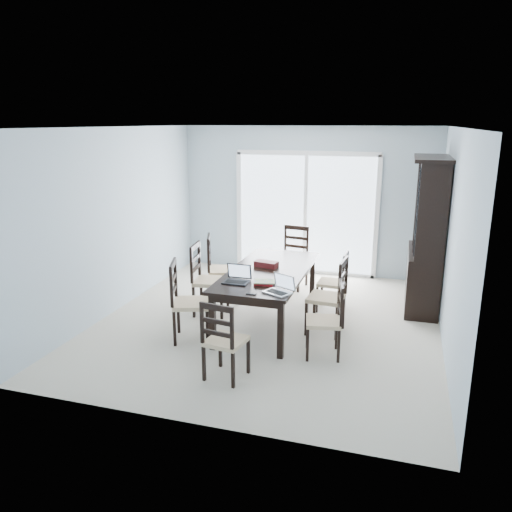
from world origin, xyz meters
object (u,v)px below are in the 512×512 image
object	(u,v)px
chair_left_near	(183,292)
hot_tub	(280,234)
chair_left_mid	(204,271)
chair_right_mid	(334,288)
chair_left_far	(217,261)
game_box	(266,264)
china_hutch	(427,236)
chair_end_far	(294,250)
chair_right_near	(331,312)
laptop_silver	(277,289)
dining_table	(269,275)
chair_right_far	(338,275)
chair_end_near	(222,333)
laptop_dark	(236,279)
cell_phone	(251,294)

from	to	relation	value
chair_left_near	hot_tub	bearing A→B (deg)	159.47
chair_left_mid	chair_right_mid	world-z (taller)	chair_left_mid
chair_left_far	game_box	size ratio (longest dim) A/B	3.81
china_hutch	chair_end_far	world-z (taller)	china_hutch
chair_right_near	laptop_silver	size ratio (longest dim) A/B	2.82
dining_table	chair_right_far	size ratio (longest dim) A/B	2.17
chair_right_far	chair_end_near	bearing A→B (deg)	161.83
hot_tub	chair_left_far	bearing A→B (deg)	-95.26
chair_left_mid	laptop_dark	bearing A→B (deg)	37.78
chair_end_near	chair_end_far	world-z (taller)	chair_end_far
chair_left_mid	hot_tub	bearing A→B (deg)	168.10
chair_left_near	chair_right_far	distance (m)	2.31
laptop_dark	cell_phone	size ratio (longest dim) A/B	2.77
laptop_dark	game_box	world-z (taller)	laptop_dark
chair_right_far	hot_tub	distance (m)	3.20
chair_right_near	dining_table	bearing A→B (deg)	40.10
chair_end_near	chair_right_far	bearing A→B (deg)	78.78
dining_table	chair_right_mid	world-z (taller)	chair_right_mid
hot_tub	laptop_silver	bearing A→B (deg)	-76.42
china_hutch	laptop_dark	world-z (taller)	china_hutch
laptop_dark	chair_left_mid	bearing A→B (deg)	135.28
chair_left_mid	hot_tub	world-z (taller)	chair_left_mid
chair_end_near	chair_end_far	distance (m)	3.34
dining_table	chair_end_far	distance (m)	1.66
china_hutch	hot_tub	bearing A→B (deg)	140.48
chair_right_near	laptop_dark	bearing A→B (deg)	73.20
chair_right_far	hot_tub	size ratio (longest dim) A/B	0.54
laptop_dark	hot_tub	world-z (taller)	laptop_dark
chair_left_mid	dining_table	bearing A→B (deg)	77.75
chair_right_near	chair_end_near	distance (m)	1.36
china_hutch	chair_right_mid	distance (m)	1.83
hot_tub	chair_end_far	bearing A→B (deg)	-69.40
laptop_dark	game_box	size ratio (longest dim) A/B	1.00
china_hutch	chair_left_near	distance (m)	3.59
china_hutch	laptop_dark	size ratio (longest dim) A/B	7.05
chair_left_near	chair_right_near	bearing A→B (deg)	73.77
chair_left_mid	chair_end_far	distance (m)	1.85
chair_right_mid	hot_tub	bearing A→B (deg)	29.03
chair_left_mid	laptop_silver	size ratio (longest dim) A/B	3.19
chair_end_far	hot_tub	world-z (taller)	chair_end_far
laptop_silver	chair_left_mid	bearing A→B (deg)	170.73
chair_right_far	chair_end_near	distance (m)	2.55
china_hutch	hot_tub	size ratio (longest dim) A/B	1.17
dining_table	chair_right_near	xyz separation A→B (m)	(0.96, -0.76, -0.12)
laptop_silver	hot_tub	size ratio (longest dim) A/B	0.20
hot_tub	chair_end_near	bearing A→B (deg)	-82.63
dining_table	game_box	bearing A→B (deg)	117.77
chair_left_far	laptop_silver	bearing A→B (deg)	21.83
chair_right_near	cell_phone	bearing A→B (deg)	93.53
chair_end_far	dining_table	bearing A→B (deg)	99.04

